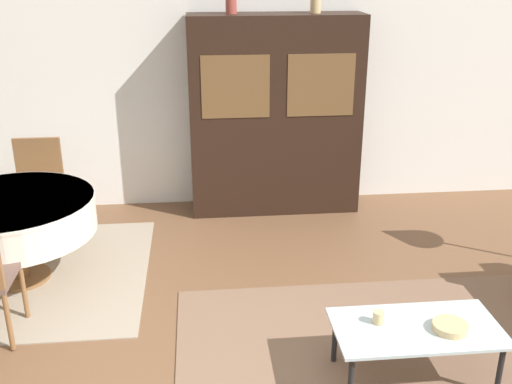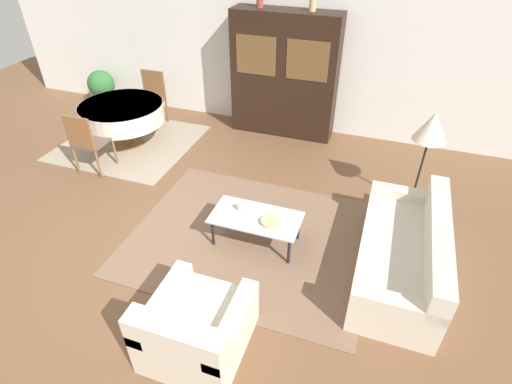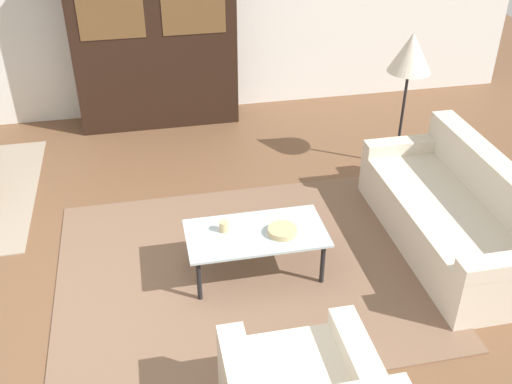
{
  "view_description": "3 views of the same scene",
  "coord_description": "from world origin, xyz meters",
  "px_view_note": "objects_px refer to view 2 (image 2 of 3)",
  "views": [
    {
      "loc": [
        -0.21,
        -2.67,
        2.55
      ],
      "look_at": [
        0.2,
        1.4,
        0.95
      ],
      "focal_mm": 42.0,
      "sensor_mm": 36.0,
      "label": 1
    },
    {
      "loc": [
        2.3,
        -2.99,
        3.35
      ],
      "look_at": [
        1.12,
        0.4,
        0.75
      ],
      "focal_mm": 28.0,
      "sensor_mm": 36.0,
      "label": 2
    },
    {
      "loc": [
        0.38,
        -3.16,
        3.05
      ],
      "look_at": [
        1.12,
        0.4,
        0.75
      ],
      "focal_mm": 42.0,
      "sensor_mm": 36.0,
      "label": 3
    }
  ],
  "objects_px": {
    "dining_chair_far": "(152,95)",
    "floor_lamp": "(432,129)",
    "armchair": "(196,330)",
    "cup": "(239,207)",
    "coffee_table": "(256,219)",
    "bowl": "(270,222)",
    "potted_plant": "(102,87)",
    "couch": "(404,255)",
    "display_cabinet": "(284,75)",
    "vase_short": "(313,4)",
    "dining_table": "(122,113)",
    "dining_chair_near": "(87,140)"
  },
  "relations": [
    {
      "from": "potted_plant",
      "to": "armchair",
      "type": "bearing_deg",
      "value": -45.98
    },
    {
      "from": "couch",
      "to": "cup",
      "type": "bearing_deg",
      "value": 89.43
    },
    {
      "from": "bowl",
      "to": "coffee_table",
      "type": "bearing_deg",
      "value": 163.8
    },
    {
      "from": "dining_chair_far",
      "to": "coffee_table",
      "type": "bearing_deg",
      "value": 139.26
    },
    {
      "from": "couch",
      "to": "cup",
      "type": "relative_size",
      "value": 23.35
    },
    {
      "from": "coffee_table",
      "to": "cup",
      "type": "relative_size",
      "value": 12.87
    },
    {
      "from": "cup",
      "to": "couch",
      "type": "bearing_deg",
      "value": -0.57
    },
    {
      "from": "dining_chair_far",
      "to": "bowl",
      "type": "distance_m",
      "value": 3.96
    },
    {
      "from": "armchair",
      "to": "dining_table",
      "type": "height_order",
      "value": "dining_table"
    },
    {
      "from": "dining_table",
      "to": "coffee_table",
      "type": "bearing_deg",
      "value": -28.79
    },
    {
      "from": "potted_plant",
      "to": "dining_chair_near",
      "type": "bearing_deg",
      "value": -57.43
    },
    {
      "from": "dining_chair_far",
      "to": "floor_lamp",
      "type": "relative_size",
      "value": 0.69
    },
    {
      "from": "couch",
      "to": "dining_chair_near",
      "type": "bearing_deg",
      "value": 82.06
    },
    {
      "from": "vase_short",
      "to": "potted_plant",
      "type": "relative_size",
      "value": 0.28
    },
    {
      "from": "coffee_table",
      "to": "dining_table",
      "type": "height_order",
      "value": "dining_table"
    },
    {
      "from": "vase_short",
      "to": "potted_plant",
      "type": "bearing_deg",
      "value": -177.78
    },
    {
      "from": "couch",
      "to": "vase_short",
      "type": "relative_size",
      "value": 9.42
    },
    {
      "from": "coffee_table",
      "to": "floor_lamp",
      "type": "xyz_separation_m",
      "value": [
        1.76,
        1.4,
        0.79
      ]
    },
    {
      "from": "dining_table",
      "to": "dining_chair_far",
      "type": "distance_m",
      "value": 0.89
    },
    {
      "from": "bowl",
      "to": "vase_short",
      "type": "xyz_separation_m",
      "value": [
        -0.33,
        3.0,
        1.73
      ]
    },
    {
      "from": "couch",
      "to": "potted_plant",
      "type": "distance_m",
      "value": 6.49
    },
    {
      "from": "dining_chair_near",
      "to": "dining_chair_far",
      "type": "height_order",
      "value": "same"
    },
    {
      "from": "couch",
      "to": "floor_lamp",
      "type": "distance_m",
      "value": 1.61
    },
    {
      "from": "dining_chair_near",
      "to": "potted_plant",
      "type": "distance_m",
      "value": 2.5
    },
    {
      "from": "floor_lamp",
      "to": "cup",
      "type": "distance_m",
      "value": 2.5
    },
    {
      "from": "armchair",
      "to": "cup",
      "type": "xyz_separation_m",
      "value": [
        -0.2,
        1.6,
        0.16
      ]
    },
    {
      "from": "dining_chair_far",
      "to": "floor_lamp",
      "type": "distance_m",
      "value": 4.78
    },
    {
      "from": "display_cabinet",
      "to": "bowl",
      "type": "xyz_separation_m",
      "value": [
        0.71,
        -3.0,
        -0.61
      ]
    },
    {
      "from": "coffee_table",
      "to": "cup",
      "type": "distance_m",
      "value": 0.25
    },
    {
      "from": "potted_plant",
      "to": "dining_table",
      "type": "bearing_deg",
      "value": -42.01
    },
    {
      "from": "coffee_table",
      "to": "vase_short",
      "type": "distance_m",
      "value": 3.45
    },
    {
      "from": "display_cabinet",
      "to": "cup",
      "type": "bearing_deg",
      "value": -84.21
    },
    {
      "from": "cup",
      "to": "dining_table",
      "type": "bearing_deg",
      "value": 150.2
    },
    {
      "from": "armchair",
      "to": "dining_chair_near",
      "type": "relative_size",
      "value": 0.96
    },
    {
      "from": "armchair",
      "to": "display_cabinet",
      "type": "xyz_separation_m",
      "value": [
        -0.49,
        4.48,
        0.75
      ]
    },
    {
      "from": "display_cabinet",
      "to": "floor_lamp",
      "type": "xyz_separation_m",
      "value": [
        2.28,
        -1.54,
        0.12
      ]
    },
    {
      "from": "armchair",
      "to": "potted_plant",
      "type": "relative_size",
      "value": 1.23
    },
    {
      "from": "armchair",
      "to": "bowl",
      "type": "height_order",
      "value": "armchair"
    },
    {
      "from": "cup",
      "to": "dining_chair_far",
      "type": "bearing_deg",
      "value": 137.63
    },
    {
      "from": "dining_table",
      "to": "cup",
      "type": "distance_m",
      "value": 3.04
    },
    {
      "from": "armchair",
      "to": "cup",
      "type": "height_order",
      "value": "armchair"
    },
    {
      "from": "vase_short",
      "to": "dining_table",
      "type": "bearing_deg",
      "value": -153.37
    },
    {
      "from": "dining_chair_far",
      "to": "bowl",
      "type": "xyz_separation_m",
      "value": [
        3.05,
        -2.52,
        -0.13
      ]
    },
    {
      "from": "dining_chair_far",
      "to": "cup",
      "type": "bearing_deg",
      "value": 137.63
    },
    {
      "from": "bowl",
      "to": "armchair",
      "type": "bearing_deg",
      "value": -98.52
    },
    {
      "from": "couch",
      "to": "vase_short",
      "type": "xyz_separation_m",
      "value": [
        -1.81,
        2.9,
        1.87
      ]
    },
    {
      "from": "dining_chair_far",
      "to": "cup",
      "type": "distance_m",
      "value": 3.57
    },
    {
      "from": "coffee_table",
      "to": "potted_plant",
      "type": "relative_size",
      "value": 1.43
    },
    {
      "from": "dining_chair_near",
      "to": "vase_short",
      "type": "relative_size",
      "value": 4.68
    },
    {
      "from": "dining_chair_near",
      "to": "dining_chair_far",
      "type": "distance_m",
      "value": 1.79
    }
  ]
}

